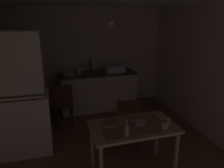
% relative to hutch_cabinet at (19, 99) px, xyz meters
% --- Properties ---
extents(ground_plane, '(4.80, 4.80, 0.00)m').
position_rel_hutch_cabinet_xyz_m(ground_plane, '(1.40, -0.20, -0.93)').
color(ground_plane, brown).
extents(wall_back, '(3.84, 0.10, 2.42)m').
position_rel_hutch_cabinet_xyz_m(wall_back, '(1.40, 1.75, 0.28)').
color(wall_back, beige).
rests_on(wall_back, ground).
extents(wall_right, '(0.10, 3.90, 2.42)m').
position_rel_hutch_cabinet_xyz_m(wall_right, '(3.32, -0.20, 0.28)').
color(wall_right, beige).
rests_on(wall_right, ground).
extents(hutch_cabinet, '(0.91, 0.57, 1.99)m').
position_rel_hutch_cabinet_xyz_m(hutch_cabinet, '(0.00, 0.00, 0.00)').
color(hutch_cabinet, beige).
rests_on(hutch_cabinet, ground).
extents(counter_cabinet, '(1.80, 0.64, 0.91)m').
position_rel_hutch_cabinet_xyz_m(counter_cabinet, '(1.58, 1.38, -0.48)').
color(counter_cabinet, beige).
rests_on(counter_cabinet, ground).
extents(sink_basin, '(0.44, 0.34, 0.15)m').
position_rel_hutch_cabinet_xyz_m(sink_basin, '(2.00, 1.38, 0.05)').
color(sink_basin, white).
rests_on(sink_basin, counter_cabinet).
extents(hand_pump, '(0.05, 0.27, 0.39)m').
position_rel_hutch_cabinet_xyz_m(hand_pump, '(1.42, 1.43, 0.14)').
color(hand_pump, '#232328').
rests_on(hand_pump, counter_cabinet).
extents(mixing_bowl_counter, '(0.27, 0.27, 0.08)m').
position_rel_hutch_cabinet_xyz_m(mixing_bowl_counter, '(0.90, 1.33, 0.01)').
color(mixing_bowl_counter, tan).
rests_on(mixing_bowl_counter, counter_cabinet).
extents(stoneware_crock, '(0.13, 0.13, 0.13)m').
position_rel_hutch_cabinet_xyz_m(stoneware_crock, '(1.14, 1.43, 0.04)').
color(stoneware_crock, beige).
rests_on(stoneware_crock, counter_cabinet).
extents(dining_table, '(1.19, 0.69, 0.75)m').
position_rel_hutch_cabinet_xyz_m(dining_table, '(1.57, -0.99, -0.29)').
color(dining_table, tan).
rests_on(dining_table, ground).
extents(chair_far_side, '(0.47, 0.47, 0.93)m').
position_rel_hutch_cabinet_xyz_m(chair_far_side, '(1.69, -0.42, -0.45)').
color(chair_far_side, '#49361B').
rests_on(chair_far_side, ground).
extents(chair_by_counter, '(0.40, 0.40, 0.90)m').
position_rel_hutch_cabinet_xyz_m(chair_by_counter, '(0.70, 0.73, -0.46)').
color(chair_by_counter, '#472F18').
rests_on(chair_by_counter, ground).
extents(serving_bowl_wide, '(0.17, 0.17, 0.04)m').
position_rel_hutch_cabinet_xyz_m(serving_bowl_wide, '(1.68, -0.94, -0.16)').
color(serving_bowl_wide, tan).
rests_on(serving_bowl_wide, dining_table).
extents(mug_dark, '(0.08, 0.08, 0.07)m').
position_rel_hutch_cabinet_xyz_m(mug_dark, '(1.95, -1.17, -0.15)').
color(mug_dark, beige).
rests_on(mug_dark, dining_table).
extents(teacup_cream, '(0.07, 0.07, 0.07)m').
position_rel_hutch_cabinet_xyz_m(teacup_cream, '(2.07, -1.04, -0.15)').
color(teacup_cream, '#ADD1C1').
rests_on(teacup_cream, dining_table).
extents(glass_bottle, '(0.07, 0.07, 0.25)m').
position_rel_hutch_cabinet_xyz_m(glass_bottle, '(1.38, -1.24, -0.09)').
color(glass_bottle, olive).
rests_on(glass_bottle, dining_table).
extents(table_knife, '(0.09, 0.18, 0.00)m').
position_rel_hutch_cabinet_xyz_m(table_knife, '(1.50, -0.93, -0.18)').
color(table_knife, silver).
rests_on(table_knife, dining_table).
extents(teaspoon_near_bowl, '(0.16, 0.02, 0.00)m').
position_rel_hutch_cabinet_xyz_m(teaspoon_near_bowl, '(1.23, -0.93, -0.18)').
color(teaspoon_near_bowl, beige).
rests_on(teaspoon_near_bowl, dining_table).
extents(pendant_bulb, '(0.08, 0.08, 0.08)m').
position_rel_hutch_cabinet_xyz_m(pendant_bulb, '(1.51, -0.07, 1.14)').
color(pendant_bulb, '#F9EFCC').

